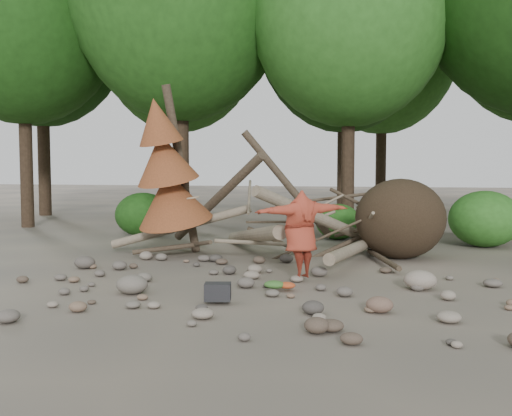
# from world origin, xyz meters

# --- Properties ---
(ground) EXTENTS (120.00, 120.00, 0.00)m
(ground) POSITION_xyz_m (0.00, 0.00, 0.00)
(ground) COLOR #514C44
(ground) RESTS_ON ground
(deadfall_pile) EXTENTS (8.55, 5.24, 3.30)m
(deadfall_pile) POSITION_xyz_m (2.02, 4.24, 0.95)
(deadfall_pile) COLOR #332619
(deadfall_pile) RESTS_ON ground
(dead_conifer) EXTENTS (2.06, 2.16, 4.35)m
(dead_conifer) POSITION_xyz_m (-3.12, 3.37, 2.11)
(dead_conifer) COLOR #4C3F30
(dead_conifer) RESTS_ON ground
(forest_backdrop) EXTENTS (33.68, 19.18, 15.68)m
(forest_backdrop) POSITION_xyz_m (-1.01, 13.89, 8.87)
(forest_backdrop) COLOR #38281C
(forest_backdrop) RESTS_ON ground
(bush_left) EXTENTS (1.80, 1.80, 1.44)m
(bush_left) POSITION_xyz_m (-5.50, 7.20, 0.72)
(bush_left) COLOR #1E4F15
(bush_left) RESTS_ON ground
(bush_mid) EXTENTS (1.40, 1.40, 1.12)m
(bush_mid) POSITION_xyz_m (0.80, 7.80, 0.56)
(bush_mid) COLOR #28641D
(bush_mid) RESTS_ON ground
(bush_right) EXTENTS (2.00, 2.00, 1.60)m
(bush_right) POSITION_xyz_m (5.00, 7.00, 0.80)
(bush_right) COLOR #337725
(bush_right) RESTS_ON ground
(frisbee_thrower) EXTENTS (3.16, 1.83, 1.73)m
(frisbee_thrower) POSITION_xyz_m (0.62, 0.94, 0.94)
(frisbee_thrower) COLOR #9D3523
(frisbee_thrower) RESTS_ON ground
(backpack) EXTENTS (0.48, 0.37, 0.29)m
(backpack) POSITION_xyz_m (-0.44, -1.22, 0.14)
(backpack) COLOR black
(backpack) RESTS_ON ground
(cloth_green) EXTENTS (0.38, 0.32, 0.14)m
(cloth_green) POSITION_xyz_m (0.28, -0.06, 0.07)
(cloth_green) COLOR #39692A
(cloth_green) RESTS_ON ground
(cloth_orange) EXTENTS (0.32, 0.26, 0.12)m
(cloth_orange) POSITION_xyz_m (0.50, -0.01, 0.06)
(cloth_orange) COLOR #B8461F
(cloth_orange) RESTS_ON ground
(boulder_front_left) EXTENTS (0.57, 0.51, 0.34)m
(boulder_front_left) POSITION_xyz_m (-2.14, -0.84, 0.17)
(boulder_front_left) COLOR #6F675C
(boulder_front_left) RESTS_ON ground
(boulder_front_right) EXTENTS (0.42, 0.38, 0.25)m
(boulder_front_right) POSITION_xyz_m (2.16, -1.22, 0.13)
(boulder_front_right) COLOR brown
(boulder_front_right) RESTS_ON ground
(boulder_mid_right) EXTENTS (0.60, 0.54, 0.36)m
(boulder_mid_right) POSITION_xyz_m (2.88, 0.66, 0.18)
(boulder_mid_right) COLOR gray
(boulder_mid_right) RESTS_ON ground
(boulder_mid_left) EXTENTS (0.47, 0.42, 0.28)m
(boulder_mid_left) POSITION_xyz_m (-4.28, 1.29, 0.14)
(boulder_mid_left) COLOR #575049
(boulder_mid_left) RESTS_ON ground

